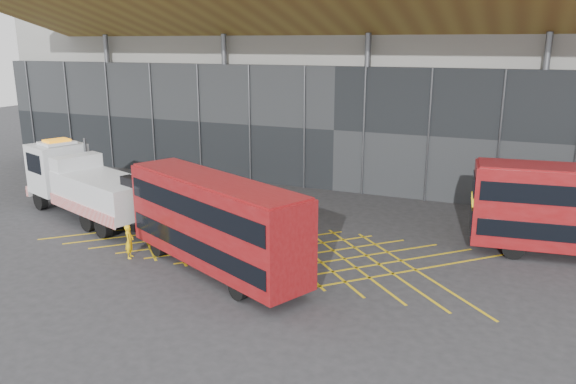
% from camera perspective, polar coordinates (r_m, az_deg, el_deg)
% --- Properties ---
extents(ground_plane, '(120.00, 120.00, 0.00)m').
position_cam_1_polar(ground_plane, '(28.00, -6.89, -4.85)').
color(ground_plane, '#2D2D2F').
extents(road_markings, '(21.56, 7.16, 0.01)m').
position_cam_1_polar(road_markings, '(26.94, -2.44, -5.55)').
color(road_markings, gold).
rests_on(road_markings, ground_plane).
extents(construction_building, '(55.00, 23.97, 18.00)m').
position_cam_1_polar(construction_building, '(42.69, 7.86, 14.20)').
color(construction_building, gray).
rests_on(construction_building, ground_plane).
extents(recovery_truck, '(11.61, 6.09, 4.12)m').
position_cam_1_polar(recovery_truck, '(32.76, -19.87, 0.75)').
color(recovery_truck, black).
rests_on(recovery_truck, ground_plane).
extents(bus_towed, '(9.97, 6.27, 4.05)m').
position_cam_1_polar(bus_towed, '(23.66, -7.50, -2.87)').
color(bus_towed, maroon).
rests_on(bus_towed, ground_plane).
extents(worker, '(0.56, 0.66, 1.55)m').
position_cam_1_polar(worker, '(26.32, -15.82, -4.86)').
color(worker, yellow).
rests_on(worker, ground_plane).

